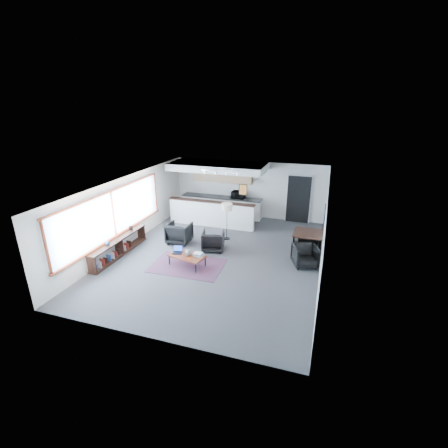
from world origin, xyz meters
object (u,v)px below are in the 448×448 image
(laptop, at_px, (178,251))
(armchair_left, at_px, (179,232))
(dining_chair_near, at_px, (305,256))
(ceramic_pot, at_px, (188,253))
(floor_lamp, at_px, (227,208))
(book_stack, at_px, (198,254))
(microwave, at_px, (238,194))
(coffee_table, at_px, (187,256))
(dining_table, at_px, (308,235))
(dining_chair_far, at_px, (306,242))
(armchair_right, at_px, (213,240))

(laptop, relative_size, armchair_left, 0.43)
(dining_chair_near, bearing_deg, armchair_left, 153.68)
(ceramic_pot, xyz_separation_m, floor_lamp, (0.52, 2.56, 0.78))
(book_stack, height_order, microwave, microwave)
(coffee_table, distance_m, ceramic_pot, 0.15)
(book_stack, height_order, dining_table, dining_table)
(armchair_left, relative_size, dining_chair_far, 1.27)
(ceramic_pot, height_order, armchair_right, armchair_right)
(book_stack, bearing_deg, dining_chair_near, 18.43)
(armchair_left, xyz_separation_m, floor_lamp, (1.63, 0.90, 0.84))
(coffee_table, xyz_separation_m, dining_chair_far, (3.64, 2.37, -0.01))
(floor_lamp, height_order, microwave, floor_lamp)
(armchair_left, height_order, armchair_right, armchair_left)
(book_stack, xyz_separation_m, dining_table, (3.33, 1.98, 0.34))
(laptop, relative_size, book_stack, 1.08)
(armchair_right, relative_size, dining_table, 0.78)
(laptop, distance_m, ceramic_pot, 0.46)
(ceramic_pot, bearing_deg, dining_chair_near, 18.54)
(floor_lamp, bearing_deg, laptop, -111.50)
(dining_table, distance_m, microwave, 4.58)
(coffee_table, height_order, dining_table, dining_table)
(armchair_right, distance_m, dining_table, 3.38)
(floor_lamp, bearing_deg, armchair_right, -98.76)
(book_stack, xyz_separation_m, dining_chair_near, (3.33, 1.11, -0.09))
(laptop, bearing_deg, dining_chair_near, 0.93)
(book_stack, distance_m, floor_lamp, 2.60)
(dining_chair_near, height_order, microwave, microwave)
(book_stack, xyz_separation_m, floor_lamp, (0.21, 2.45, 0.85))
(laptop, relative_size, floor_lamp, 0.25)
(armchair_left, xyz_separation_m, dining_table, (4.75, 0.43, 0.33))
(laptop, xyz_separation_m, floor_lamp, (0.96, 2.44, 0.83))
(dining_chair_far, bearing_deg, ceramic_pot, 16.73)
(microwave, bearing_deg, armchair_right, -83.87)
(book_stack, bearing_deg, armchair_right, 88.49)
(book_stack, distance_m, armchair_left, 2.10)
(laptop, distance_m, dining_chair_near, 4.23)
(armchair_left, bearing_deg, ceramic_pot, 122.43)
(laptop, xyz_separation_m, armchair_left, (-0.67, 1.53, -0.01))
(armchair_right, bearing_deg, dining_chair_near, 163.06)
(laptop, relative_size, dining_chair_far, 0.55)
(dining_table, height_order, microwave, microwave)
(dining_chair_far, bearing_deg, armchair_left, -8.04)
(microwave, bearing_deg, dining_table, -37.37)
(ceramic_pot, height_order, dining_table, dining_table)
(ceramic_pot, relative_size, dining_chair_far, 0.33)
(book_stack, xyz_separation_m, dining_chair_far, (3.28, 2.27, -0.09))
(dining_chair_far, bearing_deg, laptop, 12.46)
(armchair_right, relative_size, dining_chair_near, 1.19)
(armchair_right, xyz_separation_m, floor_lamp, (0.17, 1.12, 0.88))
(laptop, bearing_deg, dining_chair_far, 15.12)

